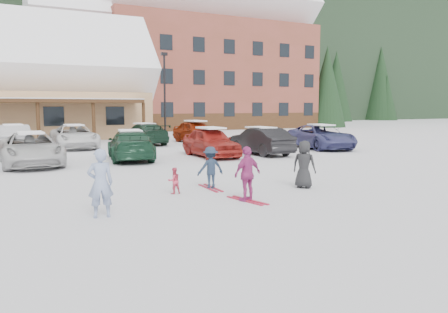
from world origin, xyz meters
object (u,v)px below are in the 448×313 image
parked_car_6 (321,137)px  parked_car_10 (74,137)px  adult_skier (100,183)px  toddler_red (174,181)px  parked_car_11 (145,134)px  parked_car_12 (196,132)px  alpine_hotel (189,54)px  parked_car_2 (31,149)px  child_navy (210,168)px  lamp_post (165,90)px  parked_car_5 (261,141)px  parked_car_3 (130,145)px  parked_car_9 (13,138)px  parked_car_4 (211,142)px  child_magenta (247,174)px  bystander_dark (304,164)px

parked_car_6 → parked_car_10: (-13.14, 6.85, -0.01)m
adult_skier → toddler_red: size_ratio=2.06×
parked_car_11 → parked_car_12: parked_car_12 is taller
alpine_hotel → parked_car_2: (-18.93, -28.47, -7.92)m
child_navy → parked_car_2: (-4.62, 8.26, 0.06)m
lamp_post → parked_car_5: size_ratio=1.57×
parked_car_11 → parked_car_12: bearing=171.9°
alpine_hotel → child_navy: alpine_hotel is taller
alpine_hotel → toddler_red: 41.00m
parked_car_3 → parked_car_5: (6.75, -0.71, 0.02)m
alpine_hotel → parked_car_9: (-19.47, -21.09, -7.89)m
parked_car_4 → parked_car_3: bearing=172.7°
lamp_post → parked_car_10: lamp_post is taller
alpine_hotel → parked_car_5: 31.22m
child_navy → parked_car_6: size_ratio=0.25×
toddler_red → parked_car_11: size_ratio=0.16×
parked_car_5 → parked_car_9: bearing=-36.5°
child_magenta → parked_car_12: 19.11m
toddler_red → parked_car_10: parked_car_10 is taller
alpine_hotel → bystander_dark: bearing=-107.1°
child_magenta → parked_car_9: size_ratio=0.33×
child_magenta → parked_car_10: bearing=-95.6°
parked_car_4 → parked_car_10: size_ratio=0.84×
alpine_hotel → parked_car_6: 29.34m
toddler_red → parked_car_12: parked_car_12 is taller
parked_car_10 → alpine_hotel: bearing=51.6°
toddler_red → child_magenta: bearing=123.8°
toddler_red → parked_car_5: 11.03m
lamp_post → toddler_red: size_ratio=8.87×
parked_car_4 → parked_car_6: size_ratio=0.83×
parked_car_9 → parked_car_4: bearing=135.3°
alpine_hotel → toddler_red: bearing=-112.8°
child_navy → parked_car_9: bearing=-70.1°
toddler_red → parked_car_12: (7.58, 16.30, 0.38)m
child_navy → adult_skier: bearing=31.0°
parked_car_11 → parked_car_12: size_ratio=1.07×
alpine_hotel → toddler_red: size_ratio=41.06×
bystander_dark → parked_car_3: 9.94m
lamp_post → parked_car_11: size_ratio=1.41×
toddler_red → parked_car_4: size_ratio=0.18×
bystander_dark → parked_car_4: bystander_dark is taller
parked_car_4 → toddler_red: bearing=-121.1°
bystander_dark → parked_car_9: parked_car_9 is taller
parked_car_11 → adult_skier: bearing=65.9°
child_magenta → parked_car_3: 10.37m
child_navy → parked_car_2: size_ratio=0.25×
adult_skier → child_navy: adult_skier is taller
parked_car_4 → parked_car_5: parked_car_4 is taller
child_navy → parked_car_3: parked_car_3 is taller
alpine_hotel → parked_car_10: bearing=-127.3°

